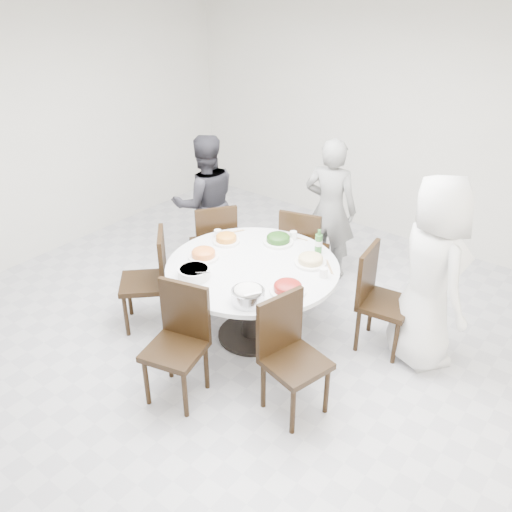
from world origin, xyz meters
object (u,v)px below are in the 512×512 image
Objects in this scene: diner_right at (431,274)px; soup_bowl at (194,273)px; chair_nw at (213,243)px; chair_sw at (143,281)px; rice_bowl at (248,296)px; chair_ne at (386,302)px; chair_se at (296,361)px; dining_table at (253,302)px; beverage_bottle at (319,241)px; chair_s at (175,348)px; diner_middle at (330,210)px; diner_left at (206,203)px; chair_n at (304,249)px.

diner_right is 6.26× the size of soup_bowl.
chair_nw is 0.95m from chair_sw.
rice_bowl is at bearing 45.16° from chair_sw.
chair_se is at bearing 163.50° from chair_ne.
dining_table is 5.61× the size of soup_bowl.
rice_bowl is at bearing 86.62° from chair_nw.
soup_bowl is at bearing -120.64° from beverage_bottle.
dining_table is 0.67m from soup_bowl.
chair_se is (1.73, -1.03, 0.00)m from chair_nw.
diner_right is (1.30, 1.64, 0.36)m from chair_s.
chair_se is (-0.17, -1.12, 0.00)m from chair_ne.
soup_bowl is at bearing 99.43° from chair_se.
chair_sw is at bearing 51.51° from diner_middle.
diner_middle is 1.34m from diner_left.
beverage_bottle is at bearing 119.04° from chair_n.
beverage_bottle is (0.41, -0.42, 0.39)m from chair_n.
diner_middle is (0.85, 1.86, 0.29)m from chair_sw.
diner_middle is (0.02, 0.43, 0.29)m from chair_n.
chair_ne is at bearing 57.40° from rice_bowl.
diner_middle reaches higher than beverage_bottle.
dining_table is 1.58× the size of chair_nw.
chair_se reaches higher than dining_table.
diner_left is (-1.23, 0.75, 0.38)m from dining_table.
beverage_bottle reaches higher than chair_n.
chair_n is 1.75m from chair_se.
chair_nw and chair_se have the same top height.
dining_table is at bearing 112.59° from chair_ne.
chair_n and chair_s have the same top height.
chair_ne is 0.78m from beverage_bottle.
diner_left is 5.83× the size of rice_bowl.
diner_left is at bearing 72.13° from chair_se.
chair_ne is 1.14m from chair_se.
chair_n reaches higher than dining_table.
diner_left is at bearing 78.18° from chair_ne.
chair_se is (0.83, -0.54, 0.10)m from dining_table.
chair_s reaches higher than rice_bowl.
chair_se is at bearing -33.00° from dining_table.
chair_n is 1.65m from chair_sw.
chair_ne is (1.00, 0.59, 0.10)m from dining_table.
diner_left is at bearing -93.99° from chair_nw.
beverage_bottle reaches higher than chair_se.
soup_bowl is at bearing 121.58° from chair_ne.
diner_right reaches higher than diner_left.
diner_left is (-2.23, 0.16, 0.28)m from chair_ne.
dining_table is 0.72m from rice_bowl.
chair_s is 1.60m from beverage_bottle.
chair_se is (1.74, -0.08, 0.00)m from chair_sw.
chair_s is 0.68m from rice_bowl.
chair_ne is 2.18m from chair_sw.
chair_nw is at bearing 73.48° from chair_se.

